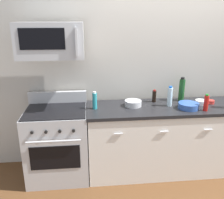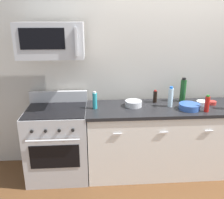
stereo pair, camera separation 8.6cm
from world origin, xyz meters
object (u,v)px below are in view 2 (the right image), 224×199
object	(u,v)px
bottle_hot_sauce_red	(207,104)
bottle_water_clear	(171,97)
bottle_soy_sauce_dark	(155,97)
bowl_steel_prep	(133,103)
bottle_dish_soap	(95,101)
microwave	(51,40)
range_oven	(58,142)
bottle_wine_green	(183,90)
bowl_blue_mixing	(189,106)
bowl_white_ceramic	(202,103)
bowl_red_small	(212,103)

from	to	relation	value
bottle_hot_sauce_red	bottle_water_clear	xyz separation A→B (m)	(-0.38, 0.21, 0.03)
bottle_water_clear	bottle_soy_sauce_dark	bearing A→B (deg)	131.65
bowl_steel_prep	bottle_dish_soap	bearing A→B (deg)	-174.58
microwave	bottle_dish_soap	world-z (taller)	microwave
range_oven	microwave	bearing A→B (deg)	89.71
microwave	range_oven	bearing A→B (deg)	-90.29
bottle_soy_sauce_dark	bottle_wine_green	bearing A→B (deg)	3.01
bottle_soy_sauce_dark	microwave	bearing A→B (deg)	-174.04
bottle_soy_sauce_dark	bowl_blue_mixing	size ratio (longest dim) A/B	0.67
range_oven	bottle_hot_sauce_red	xyz separation A→B (m)	(1.82, -0.20, 0.55)
bowl_white_ceramic	bottle_wine_green	bearing A→B (deg)	139.56
bottle_wine_green	bottle_water_clear	bearing A→B (deg)	-139.64
bowl_steel_prep	bottle_wine_green	bearing A→B (deg)	12.57
range_oven	bowl_steel_prep	world-z (taller)	range_oven
bowl_blue_mixing	bowl_white_ceramic	distance (m)	0.26
range_oven	bottle_dish_soap	world-z (taller)	bottle_dish_soap
bowl_blue_mixing	bowl_red_small	bearing A→B (deg)	23.50
bottle_dish_soap	bottle_hot_sauce_red	bearing A→B (deg)	-8.60
bowl_red_small	bowl_white_ceramic	bearing A→B (deg)	-171.15
bowl_steel_prep	bowl_blue_mixing	size ratio (longest dim) A/B	0.85
bottle_soy_sauce_dark	bowl_steel_prep	xyz separation A→B (m)	(-0.31, -0.13, -0.04)
bottle_wine_green	bowl_blue_mixing	xyz separation A→B (m)	(-0.02, -0.31, -0.12)
bowl_steel_prep	bowl_white_ceramic	distance (m)	0.90
bottle_dish_soap	bowl_red_small	world-z (taller)	bottle_dish_soap
bottle_hot_sauce_red	bowl_white_ceramic	xyz separation A→B (m)	(0.05, 0.23, -0.07)
bowl_blue_mixing	bowl_white_ceramic	size ratio (longest dim) A/B	1.75
bottle_wine_green	bottle_dish_soap	distance (m)	1.20
range_oven	microwave	xyz separation A→B (m)	(0.00, 0.04, 1.28)
bottle_dish_soap	bottle_wine_green	bearing A→B (deg)	9.64
bottle_wine_green	bottle_soy_sauce_dark	size ratio (longest dim) A/B	1.92
bottle_hot_sauce_red	bowl_blue_mixing	bearing A→B (deg)	152.81
range_oven	bottle_wine_green	size ratio (longest dim) A/B	3.29
bottle_water_clear	bowl_blue_mixing	xyz separation A→B (m)	(0.21, -0.12, -0.09)
bowl_steel_prep	bowl_blue_mixing	bearing A→B (deg)	-13.26
bottle_dish_soap	bottle_hot_sauce_red	distance (m)	1.35
microwave	bottle_dish_soap	xyz separation A→B (m)	(0.48, -0.05, -0.73)
bottle_wine_green	bottle_soy_sauce_dark	distance (m)	0.39
bottle_water_clear	bowl_steel_prep	xyz separation A→B (m)	(-0.46, 0.04, -0.08)
microwave	bottle_water_clear	xyz separation A→B (m)	(1.44, -0.04, -0.71)
microwave	bowl_blue_mixing	xyz separation A→B (m)	(1.64, -0.16, -0.79)
range_oven	bottle_soy_sauce_dark	size ratio (longest dim) A/B	6.32
bottle_water_clear	bowl_blue_mixing	size ratio (longest dim) A/B	1.04
bowl_red_small	bottle_wine_green	bearing A→B (deg)	156.18
bowl_steel_prep	bowl_white_ceramic	world-z (taller)	bowl_steel_prep
bottle_hot_sauce_red	bowl_red_small	distance (m)	0.32
microwave	bottle_wine_green	size ratio (longest dim) A/B	2.29
range_oven	bottle_water_clear	distance (m)	1.55
bottle_wine_green	bowl_white_ceramic	xyz separation A→B (m)	(0.20, -0.17, -0.12)
bottle_dish_soap	bowl_steel_prep	xyz separation A→B (m)	(0.49, 0.05, -0.07)
bottle_soy_sauce_dark	bowl_blue_mixing	xyz separation A→B (m)	(0.36, -0.29, -0.04)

